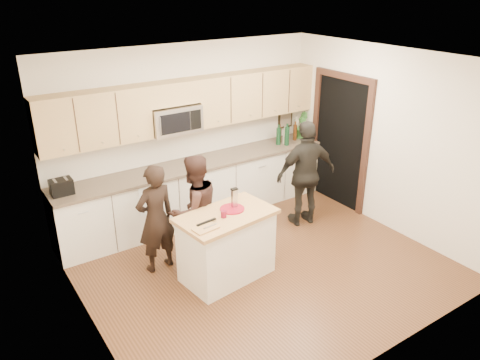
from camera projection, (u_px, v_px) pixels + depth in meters
floor at (262, 265)px, 6.31m from camera, size 4.50×4.50×0.00m
room_shell at (264, 143)px, 5.62m from camera, size 4.52×4.02×2.71m
back_cabinetry at (199, 190)px, 7.41m from camera, size 4.50×0.66×0.94m
upper_cabinetry at (193, 102)px, 6.99m from camera, size 4.50×0.33×0.75m
microwave at (174, 119)px, 6.86m from camera, size 0.76×0.41×0.40m
doorway at (340, 137)px, 7.67m from camera, size 0.06×1.25×2.20m
framed_picture at (285, 117)px, 8.30m from camera, size 0.30×0.03×0.38m
dish_towel at (146, 189)px, 6.64m from camera, size 0.34×0.60×0.48m
island at (227, 245)px, 5.90m from camera, size 1.27×0.83×0.90m
red_plate at (232, 209)px, 5.83m from camera, size 0.31×0.31×0.02m
box_grater at (234, 197)px, 5.83m from camera, size 0.08×0.06×0.25m
drink_glass at (224, 214)px, 5.63m from camera, size 0.07×0.07×0.09m
cutting_board at (206, 229)px, 5.37m from camera, size 0.31×0.21×0.02m
tongs at (206, 222)px, 5.48m from camera, size 0.27×0.06×0.02m
knife at (210, 226)px, 5.39m from camera, size 0.19×0.04×0.01m
toaster at (61, 187)px, 6.11m from camera, size 0.28×0.21×0.21m
bottle_cluster at (287, 132)px, 8.04m from camera, size 0.60×0.34×0.38m
orchid at (301, 125)px, 8.22m from camera, size 0.33×0.33×0.47m
woman_left at (156, 219)px, 5.96m from camera, size 0.57×0.41×1.47m
woman_center at (194, 210)px, 6.12m from camera, size 0.81×0.67×1.52m
woman_right at (306, 174)px, 7.08m from camera, size 1.03×0.59×1.65m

